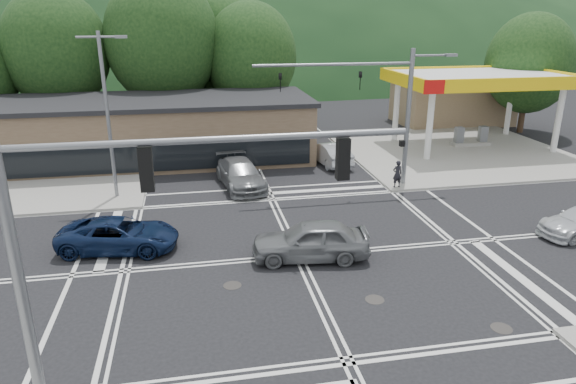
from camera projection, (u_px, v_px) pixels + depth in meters
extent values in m
plane|color=black|center=(298.00, 256.00, 21.99)|extent=(120.00, 120.00, 0.00)
cube|color=gray|center=(452.00, 150.00, 38.53)|extent=(16.00, 16.00, 0.15)
cube|color=gray|center=(24.00, 173.00, 33.20)|extent=(16.00, 16.00, 0.15)
cylinder|color=silver|center=(430.00, 126.00, 35.34)|extent=(0.44, 0.44, 5.00)
cylinder|color=silver|center=(396.00, 110.00, 40.90)|extent=(0.44, 0.44, 5.00)
cylinder|color=silver|center=(558.00, 120.00, 37.12)|extent=(0.44, 0.44, 5.00)
cylinder|color=silver|center=(510.00, 106.00, 42.68)|extent=(0.44, 0.44, 5.00)
cube|color=silver|center=(478.00, 78.00, 38.09)|extent=(12.00, 8.00, 0.60)
cube|color=yellow|center=(510.00, 85.00, 34.38)|extent=(12.20, 0.25, 0.90)
cube|color=yellow|center=(452.00, 72.00, 41.79)|extent=(12.20, 0.25, 0.90)
cube|color=yellow|center=(402.00, 79.00, 37.02)|extent=(0.25, 8.20, 0.90)
cube|color=yellow|center=(550.00, 76.00, 39.15)|extent=(0.25, 8.20, 0.90)
cube|color=red|center=(434.00, 87.00, 33.26)|extent=(1.40, 0.12, 0.90)
cube|color=gray|center=(470.00, 144.00, 39.76)|extent=(3.00, 1.00, 0.30)
cube|color=slate|center=(459.00, 136.00, 39.35)|extent=(0.60, 0.50, 1.30)
cube|color=slate|center=(483.00, 134.00, 39.70)|extent=(0.60, 0.50, 1.30)
cube|color=#846B4F|center=(452.00, 102.00, 48.09)|extent=(10.00, 6.00, 3.80)
cube|color=brown|center=(136.00, 132.00, 35.66)|extent=(24.00, 8.00, 4.00)
ellipsoid|color=#173318|center=(208.00, 63.00, 105.41)|extent=(252.00, 126.00, 140.00)
cylinder|color=#382619|center=(65.00, 111.00, 40.95)|extent=(0.50, 0.50, 4.84)
ellipsoid|color=black|center=(56.00, 50.00, 39.38)|extent=(8.00, 8.00, 9.20)
cylinder|color=#382619|center=(167.00, 105.00, 42.29)|extent=(0.50, 0.50, 5.28)
ellipsoid|color=black|center=(162.00, 40.00, 40.59)|extent=(9.00, 9.00, 10.35)
cylinder|color=#382619|center=(252.00, 108.00, 43.68)|extent=(0.50, 0.50, 4.40)
ellipsoid|color=black|center=(250.00, 56.00, 42.26)|extent=(7.60, 7.60, 8.74)
cylinder|color=#382619|center=(214.00, 99.00, 46.79)|extent=(0.50, 0.50, 4.84)
ellipsoid|color=black|center=(211.00, 45.00, 45.22)|extent=(8.40, 8.40, 9.66)
cylinder|color=#382619|center=(523.00, 110.00, 44.13)|extent=(0.50, 0.50, 3.96)
ellipsoid|color=black|center=(530.00, 63.00, 42.86)|extent=(7.20, 7.20, 8.28)
cylinder|color=slate|center=(108.00, 119.00, 27.33)|extent=(0.20, 0.20, 9.00)
cylinder|color=slate|center=(98.00, 37.00, 25.94)|extent=(2.20, 0.12, 0.12)
cube|color=slate|center=(121.00, 37.00, 26.14)|extent=(0.60, 0.25, 0.15)
cylinder|color=slate|center=(408.00, 120.00, 29.72)|extent=(0.28, 0.28, 8.00)
cylinder|color=slate|center=(334.00, 64.00, 27.87)|extent=(9.00, 0.16, 0.16)
imported|color=black|center=(360.00, 81.00, 28.43)|extent=(0.16, 0.20, 1.00)
imported|color=black|center=(280.00, 83.00, 27.63)|extent=(0.16, 0.20, 1.00)
cylinder|color=slate|center=(433.00, 55.00, 28.75)|extent=(2.40, 0.12, 0.12)
cube|color=slate|center=(451.00, 55.00, 28.94)|extent=(0.70, 0.30, 0.15)
cube|color=black|center=(402.00, 143.00, 30.14)|extent=(0.25, 0.30, 0.35)
cylinder|color=slate|center=(20.00, 286.00, 11.61)|extent=(0.28, 0.28, 8.00)
cylinder|color=slate|center=(213.00, 140.00, 11.35)|extent=(9.00, 0.16, 0.16)
cube|color=black|center=(146.00, 169.00, 11.28)|extent=(0.30, 0.25, 1.00)
cube|color=black|center=(343.00, 159.00, 12.08)|extent=(0.30, 0.25, 1.00)
imported|color=#0D1A39|center=(119.00, 235.00, 22.35)|extent=(5.43, 3.15, 1.42)
imported|color=slate|center=(310.00, 240.00, 21.51)|extent=(5.13, 2.58, 1.68)
imported|color=#A9ACB0|center=(330.00, 153.00, 35.15)|extent=(2.26, 4.81, 1.52)
imported|color=white|center=(260.00, 138.00, 39.38)|extent=(1.86, 4.55, 1.55)
imported|color=slate|center=(240.00, 174.00, 30.48)|extent=(2.95, 5.73, 1.59)
imported|color=black|center=(397.00, 174.00, 29.95)|extent=(0.63, 0.45, 1.61)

